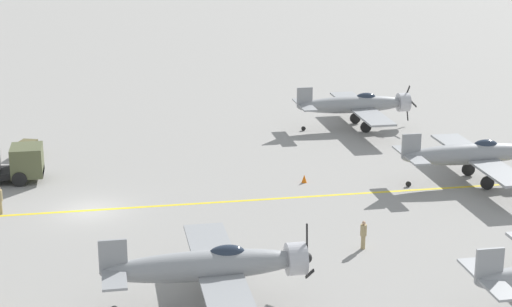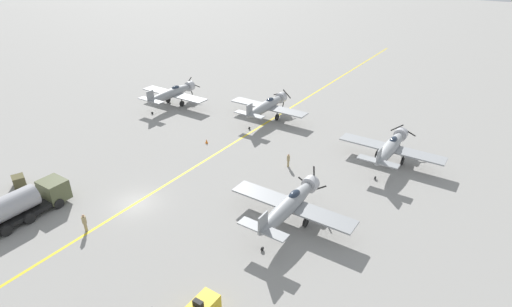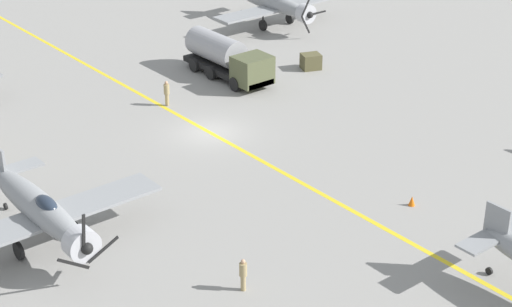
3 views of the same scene
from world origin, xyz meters
name	(u,v)px [view 1 (image 1 of 3)]	position (x,y,z in m)	size (l,w,h in m)	color
ground_plane	(90,210)	(0.00, 0.00, 0.00)	(400.00, 400.00, 0.00)	gray
taxiway_stripe	(90,210)	(0.00, 0.00, 0.00)	(0.30, 160.00, 0.01)	yellow
airplane_mid_right	(212,266)	(14.12, 5.68, 2.01)	(12.00, 9.98, 3.80)	gray
airplane_far_center	(474,154)	(-0.75, 25.47, 2.01)	(12.00, 9.98, 3.65)	gray
airplane_far_left	(357,105)	(-16.10, 21.97, 2.01)	(12.00, 9.98, 3.65)	gray
ground_crew_walking	(363,234)	(8.88, 14.74, 0.89)	(0.35, 0.35, 1.62)	tan
supply_crate_by_tanker	(28,149)	(-12.69, -4.57, 0.58)	(1.39, 1.16, 1.16)	brown
traffic_cone	(304,179)	(-2.86, 14.27, 0.28)	(0.36, 0.36, 0.55)	orange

